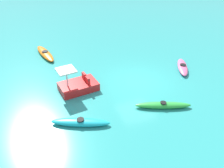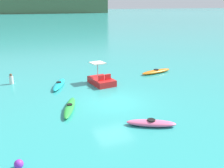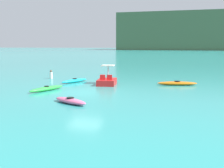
{
  "view_description": "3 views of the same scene",
  "coord_description": "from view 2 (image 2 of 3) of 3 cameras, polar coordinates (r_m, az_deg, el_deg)",
  "views": [
    {
      "loc": [
        -12.71,
        6.7,
        9.01
      ],
      "look_at": [
        0.08,
        1.83,
        0.26
      ],
      "focal_mm": 39.63,
      "sensor_mm": 36.0,
      "label": 1
    },
    {
      "loc": [
        -6.0,
        -14.55,
        6.26
      ],
      "look_at": [
        0.66,
        1.83,
        0.64
      ],
      "focal_mm": 40.45,
      "sensor_mm": 36.0,
      "label": 2
    },
    {
      "loc": [
        6.93,
        -18.7,
        3.45
      ],
      "look_at": [
        1.78,
        1.19,
        0.49
      ],
      "focal_mm": 43.54,
      "sensor_mm": 36.0,
      "label": 3
    }
  ],
  "objects": [
    {
      "name": "kayak_pink",
      "position": [
        13.85,
        8.83,
        -8.71
      ],
      "size": [
        2.66,
        1.83,
        0.37
      ],
      "color": "pink",
      "rests_on": "ground_plane"
    },
    {
      "name": "buoy_purple",
      "position": [
        11.16,
        -20.33,
        -16.6
      ],
      "size": [
        0.37,
        0.37,
        0.37
      ],
      "primitive_type": "sphere",
      "color": "purple",
      "rests_on": "ground_plane"
    },
    {
      "name": "kayak_cyan",
      "position": [
        20.46,
        -11.9,
        -0.09
      ],
      "size": [
        1.83,
        3.17,
        0.37
      ],
      "color": "#19B7C6",
      "rests_on": "ground_plane"
    },
    {
      "name": "ground_plane",
      "position": [
        16.94,
        0.27,
        -4.05
      ],
      "size": [
        600.0,
        600.0,
        0.0
      ],
      "primitive_type": "plane",
      "color": "teal"
    },
    {
      "name": "person_near_shore",
      "position": [
        22.14,
        -21.81,
        0.97
      ],
      "size": [
        0.45,
        0.45,
        0.88
      ],
      "color": "silver",
      "rests_on": "ground_plane"
    },
    {
      "name": "kayak_green",
      "position": [
        15.88,
        -9.54,
        -5.21
      ],
      "size": [
        1.67,
        3.26,
        0.37
      ],
      "color": "green",
      "rests_on": "ground_plane"
    },
    {
      "name": "pedal_boat_red",
      "position": [
        20.55,
        -2.4,
        0.88
      ],
      "size": [
        1.79,
        2.59,
        1.68
      ],
      "color": "red",
      "rests_on": "ground_plane"
    },
    {
      "name": "kayak_orange",
      "position": [
        24.25,
        9.95,
        2.81
      ],
      "size": [
        3.49,
        1.38,
        0.37
      ],
      "color": "orange",
      "rests_on": "ground_plane"
    }
  ]
}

